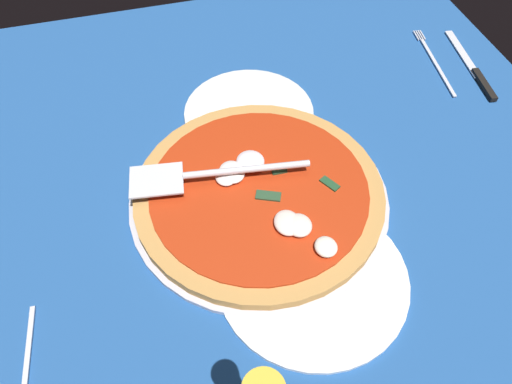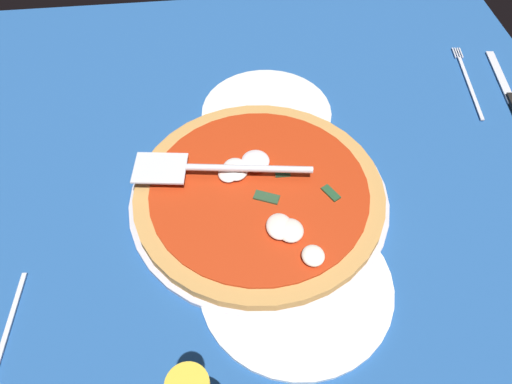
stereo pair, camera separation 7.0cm
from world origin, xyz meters
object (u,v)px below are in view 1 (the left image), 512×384
Objects in this scene: pizza_server at (209,174)px; dinner_plate_right at (313,278)px; pizza at (257,193)px; place_setting_near at (0,381)px; dinner_plate_left at (249,113)px; place_setting_far at (454,67)px.

dinner_plate_right is at bearing 126.73° from pizza_server.
pizza is 1.62× the size of place_setting_near.
place_setting_near reaches higher than dinner_plate_left.
place_setting_far is (-34.28, 40.07, -0.15)cm from dinner_plate_right.
dinner_plate_left is 0.61× the size of pizza.
place_setting_near is at bearing -86.04° from dinner_plate_right.
pizza_server reaches higher than pizza.
dinner_plate_left is 0.85× the size of pizza_server.
pizza_server reaches higher than dinner_plate_left.
dinner_plate_left is 52.42cm from place_setting_near.
pizza_server is (-3.16, -6.04, 2.53)cm from pizza.
pizza reaches higher than dinner_plate_left.
place_setting_far is at bearing 92.53° from dinner_plate_left.
dinner_plate_right is 20.37cm from pizza_server.
dinner_plate_left and dinner_plate_right have the same top height.
dinner_plate_left is at bearing -115.06° from pizza_server.
pizza reaches higher than place_setting_near.
pizza_server is at bearing -33.12° from dinner_plate_left.
pizza_server is at bearing -151.33° from dinner_plate_right.
dinner_plate_left is at bearing 137.36° from place_setting_near.
place_setting_far is at bearing 114.57° from pizza.
pizza is at bearing 121.06° from place_setting_near.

